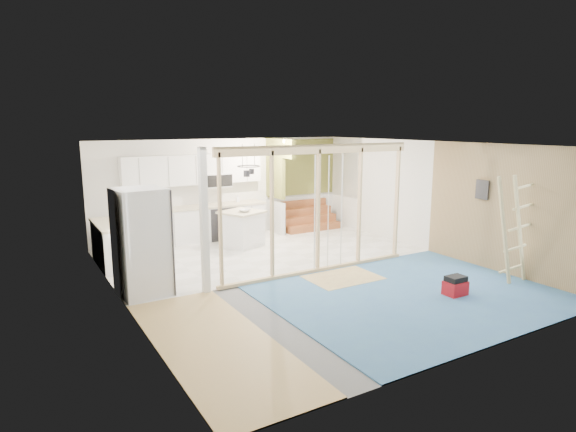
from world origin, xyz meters
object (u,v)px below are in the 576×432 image
fridge (142,243)px  island (242,229)px  toolbox (455,286)px  ladder (514,229)px

fridge → island: 3.75m
toolbox → fridge: bearing=149.6°
ladder → island: bearing=135.8°
toolbox → ladder: size_ratio=0.19×
fridge → ladder: 6.78m
island → ladder: ladder is taller
toolbox → ladder: (1.44, -0.06, 0.88)m
fridge → island: size_ratio=1.62×
ladder → toolbox: bearing=-168.3°
fridge → island: (2.96, 2.25, -0.51)m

